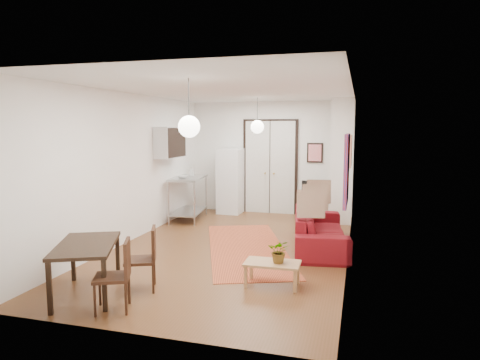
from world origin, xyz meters
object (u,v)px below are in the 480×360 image
(dining_table, at_px, (86,249))
(dining_chair_near, at_px, (143,253))
(fridge, at_px, (230,181))
(coffee_table, at_px, (272,265))
(dining_chair_far, at_px, (116,268))
(black_side_chair, at_px, (314,195))
(sofa, at_px, (320,230))
(kitchen_counter, at_px, (188,191))

(dining_table, relative_size, dining_chair_near, 1.67)
(fridge, distance_m, dining_chair_near, 5.41)
(coffee_table, bearing_deg, dining_chair_far, -144.08)
(dining_chair_near, distance_m, black_side_chair, 5.76)
(fridge, distance_m, dining_table, 5.83)
(coffee_table, height_order, dining_chair_near, dining_chair_near)
(sofa, xyz_separation_m, dining_chair_far, (-2.20, -3.42, 0.16))
(coffee_table, distance_m, black_side_chair, 4.93)
(kitchen_counter, height_order, black_side_chair, kitchen_counter)
(dining_chair_near, bearing_deg, fridge, 159.90)
(dining_table, relative_size, black_side_chair, 1.56)
(sofa, xyz_separation_m, kitchen_counter, (-3.31, 1.61, 0.36))
(kitchen_counter, height_order, dining_chair_far, kitchen_counter)
(coffee_table, xyz_separation_m, dining_chair_far, (-1.73, -1.25, 0.20))
(dining_chair_near, xyz_separation_m, dining_chair_far, (0.00, -0.70, 0.00))
(coffee_table, relative_size, fridge, 0.46)
(dining_chair_near, distance_m, dining_chair_far, 0.70)
(fridge, bearing_deg, coffee_table, -64.85)
(dining_table, xyz_separation_m, black_side_chair, (2.39, 5.91, -0.08))
(kitchen_counter, bearing_deg, fridge, 46.75)
(dining_table, bearing_deg, fridge, 87.75)
(sofa, relative_size, dining_chair_far, 2.67)
(sofa, height_order, fridge, fridge)
(sofa, relative_size, dining_chair_near, 2.67)
(coffee_table, distance_m, kitchen_counter, 4.75)
(black_side_chair, bearing_deg, kitchen_counter, 43.40)
(sofa, bearing_deg, fridge, 35.88)
(coffee_table, relative_size, dining_table, 0.54)
(fridge, relative_size, black_side_chair, 1.80)
(kitchen_counter, height_order, dining_chair_near, kitchen_counter)
(dining_table, xyz_separation_m, dining_chair_near, (0.60, 0.44, -0.12))
(dining_table, distance_m, dining_chair_far, 0.67)
(coffee_table, height_order, dining_chair_far, dining_chair_far)
(coffee_table, xyz_separation_m, dining_chair_near, (-1.73, -0.55, 0.20))
(coffee_table, distance_m, dining_table, 2.55)
(black_side_chair, bearing_deg, dining_chair_far, 95.75)
(fridge, height_order, dining_chair_near, fridge)
(kitchen_counter, xyz_separation_m, dining_chair_near, (1.12, -4.33, -0.20))
(dining_chair_near, bearing_deg, kitchen_counter, 170.41)
(kitchen_counter, distance_m, dining_table, 4.79)
(fridge, bearing_deg, dining_table, -90.58)
(dining_chair_far, xyz_separation_m, black_side_chair, (1.79, 6.17, 0.05))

